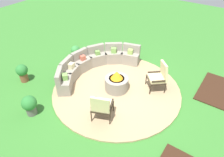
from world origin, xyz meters
name	(u,v)px	position (x,y,z in m)	size (l,w,h in m)	color
ground_plane	(116,90)	(0.00, 0.00, 0.00)	(24.00, 24.00, 0.00)	#387A2D
patio_circle	(116,89)	(0.00, 0.00, 0.03)	(4.63, 4.63, 0.06)	tan
mulch_bed_right	(222,92)	(2.09, -3.22, 0.02)	(1.91, 1.50, 0.04)	#382114
fire_pit	(117,82)	(0.00, 0.00, 0.36)	(0.85, 0.85, 0.77)	gray
curved_stone_bench	(94,63)	(0.48, 1.41, 0.40)	(3.63, 2.03, 0.84)	gray
lounge_chair_front_left	(102,106)	(-1.43, -0.42, 0.59)	(0.79, 0.79, 1.01)	#2D2319
lounge_chair_front_right	(159,76)	(0.89, -1.21, 0.62)	(0.84, 0.87, 1.11)	#2D2319
potted_plant_0	(30,105)	(-2.52, 1.59, 0.40)	(0.47, 0.47, 0.70)	#605B56
potted_plant_1	(76,51)	(0.90, 2.82, 0.31)	(0.39, 0.39, 0.57)	brown
potted_plant_2	(22,72)	(-1.56, 3.25, 0.42)	(0.44, 0.44, 0.72)	brown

